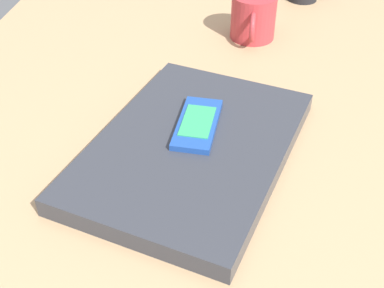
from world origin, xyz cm
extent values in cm
cube|color=tan|center=(0.00, 0.00, 1.50)|extent=(120.00, 80.00, 3.00)
cube|color=#33353D|center=(4.12, 3.54, 4.28)|extent=(39.72, 32.40, 2.55)
cube|color=#1E479E|center=(0.94, 3.87, 5.98)|extent=(11.89, 5.82, 0.84)
cube|color=#33A566|center=(0.94, 3.87, 6.47)|extent=(7.42, 4.43, 0.14)
cylinder|color=#B23338|center=(-31.98, 9.99, 7.02)|extent=(8.17, 8.17, 8.04)
torus|color=#B23338|center=(-27.55, 9.99, 7.02)|extent=(5.40, 0.90, 5.40)
camera|label=1|loc=(55.16, 10.42, 45.80)|focal=47.07mm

